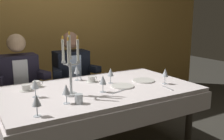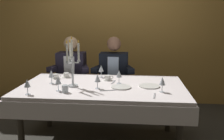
% 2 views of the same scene
% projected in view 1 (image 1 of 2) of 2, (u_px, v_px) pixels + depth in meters
% --- Properties ---
extents(back_wall, '(6.00, 0.12, 2.70)m').
position_uv_depth(back_wall, '(47.00, 22.00, 3.83)').
color(back_wall, '#C59143').
rests_on(back_wall, ground_plane).
extents(dining_table, '(1.94, 1.14, 0.74)m').
position_uv_depth(dining_table, '(99.00, 99.00, 2.59)').
color(dining_table, white).
rests_on(dining_table, ground_plane).
extents(candelabra, '(0.15, 0.17, 0.57)m').
position_uv_depth(candelabra, '(70.00, 68.00, 2.26)').
color(candelabra, silver).
rests_on(candelabra, dining_table).
extents(dinner_plate_0, '(0.24, 0.24, 0.01)m').
position_uv_depth(dinner_plate_0, '(144.00, 81.00, 2.81)').
color(dinner_plate_0, white).
rests_on(dinner_plate_0, dining_table).
extents(dinner_plate_1, '(0.23, 0.23, 0.01)m').
position_uv_depth(dinner_plate_1, '(123.00, 86.00, 2.59)').
color(dinner_plate_1, white).
rests_on(dinner_plate_1, dining_table).
extents(wine_glass_0, '(0.07, 0.07, 0.16)m').
position_uv_depth(wine_glass_0, '(103.00, 80.00, 2.39)').
color(wine_glass_0, silver).
rests_on(wine_glass_0, dining_table).
extents(wine_glass_1, '(0.07, 0.07, 0.16)m').
position_uv_depth(wine_glass_1, '(36.00, 101.00, 1.82)').
color(wine_glass_1, silver).
rests_on(wine_glass_1, dining_table).
extents(wine_glass_2, '(0.07, 0.07, 0.16)m').
position_uv_depth(wine_glass_2, '(35.00, 85.00, 2.24)').
color(wine_glass_2, silver).
rests_on(wine_glass_2, dining_table).
extents(wine_glass_3, '(0.07, 0.07, 0.16)m').
position_uv_depth(wine_glass_3, '(165.00, 73.00, 2.68)').
color(wine_glass_3, silver).
rests_on(wine_glass_3, dining_table).
extents(wine_glass_4, '(0.07, 0.07, 0.16)m').
position_uv_depth(wine_glass_4, '(111.00, 73.00, 2.70)').
color(wine_glass_4, silver).
rests_on(wine_glass_4, dining_table).
extents(wine_glass_5, '(0.07, 0.07, 0.16)m').
position_uv_depth(wine_glass_5, '(66.00, 90.00, 2.08)').
color(wine_glass_5, silver).
rests_on(wine_glass_5, dining_table).
extents(wine_glass_6, '(0.07, 0.07, 0.16)m').
position_uv_depth(wine_glass_6, '(77.00, 70.00, 2.83)').
color(wine_glass_6, silver).
rests_on(wine_glass_6, dining_table).
extents(water_tumbler_0, '(0.07, 0.07, 0.08)m').
position_uv_depth(water_tumbler_0, '(79.00, 99.00, 2.10)').
color(water_tumbler_0, silver).
rests_on(water_tumbler_0, dining_table).
extents(coffee_cup_0, '(0.13, 0.12, 0.06)m').
position_uv_depth(coffee_cup_0, '(91.00, 79.00, 2.78)').
color(coffee_cup_0, white).
rests_on(coffee_cup_0, dining_table).
extents(coffee_cup_1, '(0.13, 0.12, 0.06)m').
position_uv_depth(coffee_cup_1, '(26.00, 88.00, 2.45)').
color(coffee_cup_1, white).
rests_on(coffee_cup_1, dining_table).
extents(coffee_cup_2, '(0.13, 0.12, 0.06)m').
position_uv_depth(coffee_cup_2, '(36.00, 84.00, 2.58)').
color(coffee_cup_2, white).
rests_on(coffee_cup_2, dining_table).
extents(spoon_0, '(0.07, 0.17, 0.01)m').
position_uv_depth(spoon_0, '(80.00, 78.00, 2.95)').
color(spoon_0, '#B7B7BC').
rests_on(spoon_0, dining_table).
extents(spoon_1, '(0.04, 0.17, 0.01)m').
position_uv_depth(spoon_1, '(168.00, 88.00, 2.54)').
color(spoon_1, '#B7B7BC').
rests_on(spoon_1, dining_table).
extents(knife_2, '(0.19, 0.07, 0.01)m').
position_uv_depth(knife_2, '(118.00, 92.00, 2.42)').
color(knife_2, '#B7B7BC').
rests_on(knife_2, dining_table).
extents(spoon_3, '(0.05, 0.17, 0.01)m').
position_uv_depth(spoon_3, '(102.00, 83.00, 2.73)').
color(spoon_3, '#B7B7BC').
rests_on(spoon_3, dining_table).
extents(seated_diner_0, '(0.63, 0.48, 1.24)m').
position_uv_depth(seated_diner_0, '(19.00, 77.00, 3.01)').
color(seated_diner_0, '#302920').
rests_on(seated_diner_0, ground_plane).
extents(seated_diner_1, '(0.63, 0.48, 1.24)m').
position_uv_depth(seated_diner_1, '(71.00, 71.00, 3.34)').
color(seated_diner_1, '#302920').
rests_on(seated_diner_1, ground_plane).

